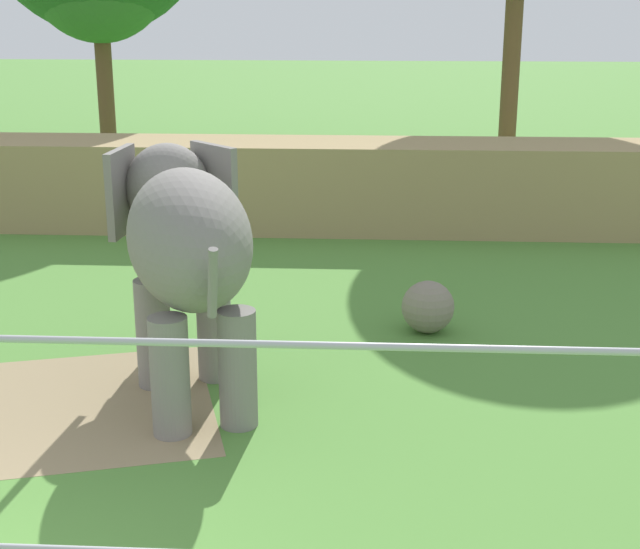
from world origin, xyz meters
TOP-DOWN VIEW (x-y plane):
  - dirt_patch at (-0.80, 3.96)m, footprint 5.05×4.26m
  - embankment_wall at (0.00, 12.88)m, footprint 36.00×1.80m
  - elephant at (1.06, 4.58)m, footprint 2.29×3.67m
  - enrichment_ball at (4.03, 6.88)m, footprint 0.75×0.75m

SIDE VIEW (x-z plane):
  - dirt_patch at x=-0.80m, z-range 0.00..0.01m
  - enrichment_ball at x=4.03m, z-range 0.00..0.75m
  - embankment_wall at x=0.00m, z-range 0.00..1.77m
  - elephant at x=1.06m, z-range 0.46..3.32m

